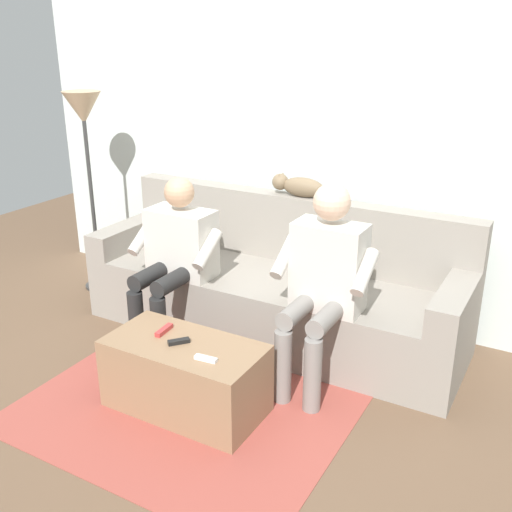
{
  "coord_description": "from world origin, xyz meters",
  "views": [
    {
      "loc": [
        -1.71,
        3.18,
        1.98
      ],
      "look_at": [
        0.0,
        0.14,
        0.64
      ],
      "focal_mm": 41.78,
      "sensor_mm": 36.0,
      "label": 1
    }
  ],
  "objects_px": {
    "person_right_seated": "(175,251)",
    "remote_red": "(164,330)",
    "couch": "(275,290)",
    "person_left_seated": "(324,276)",
    "remote_white": "(206,359)",
    "floor_lamp": "(84,124)",
    "coffee_table": "(185,376)",
    "cat_on_backrest": "(298,186)",
    "remote_black": "(179,341)"
  },
  "relations": [
    {
      "from": "person_right_seated",
      "to": "remote_red",
      "type": "xyz_separation_m",
      "value": [
        -0.35,
        0.6,
        -0.21
      ]
    },
    {
      "from": "cat_on_backrest",
      "to": "remote_white",
      "type": "height_order",
      "value": "cat_on_backrest"
    },
    {
      "from": "person_right_seated",
      "to": "remote_white",
      "type": "relative_size",
      "value": 9.12
    },
    {
      "from": "floor_lamp",
      "to": "coffee_table",
      "type": "bearing_deg",
      "value": 147.31
    },
    {
      "from": "remote_red",
      "to": "person_right_seated",
      "type": "bearing_deg",
      "value": -153.81
    },
    {
      "from": "floor_lamp",
      "to": "remote_white",
      "type": "bearing_deg",
      "value": 148.26
    },
    {
      "from": "person_right_seated",
      "to": "remote_white",
      "type": "xyz_separation_m",
      "value": [
        -0.72,
        0.73,
        -0.21
      ]
    },
    {
      "from": "remote_black",
      "to": "person_right_seated",
      "type": "bearing_deg",
      "value": 77.44
    },
    {
      "from": "cat_on_backrest",
      "to": "remote_black",
      "type": "height_order",
      "value": "cat_on_backrest"
    },
    {
      "from": "person_right_seated",
      "to": "remote_red",
      "type": "height_order",
      "value": "person_right_seated"
    },
    {
      "from": "person_left_seated",
      "to": "remote_black",
      "type": "distance_m",
      "value": 0.89
    },
    {
      "from": "coffee_table",
      "to": "person_left_seated",
      "type": "relative_size",
      "value": 0.72
    },
    {
      "from": "couch",
      "to": "floor_lamp",
      "type": "xyz_separation_m",
      "value": [
        1.6,
        0.03,
        1.01
      ]
    },
    {
      "from": "coffee_table",
      "to": "remote_black",
      "type": "height_order",
      "value": "remote_black"
    },
    {
      "from": "remote_black",
      "to": "cat_on_backrest",
      "type": "bearing_deg",
      "value": 38.16
    },
    {
      "from": "person_right_seated",
      "to": "floor_lamp",
      "type": "height_order",
      "value": "floor_lamp"
    },
    {
      "from": "coffee_table",
      "to": "cat_on_backrest",
      "type": "xyz_separation_m",
      "value": [
        -0.03,
        -1.33,
        0.78
      ]
    },
    {
      "from": "remote_red",
      "to": "remote_black",
      "type": "relative_size",
      "value": 1.19
    },
    {
      "from": "coffee_table",
      "to": "floor_lamp",
      "type": "height_order",
      "value": "floor_lamp"
    },
    {
      "from": "coffee_table",
      "to": "remote_black",
      "type": "distance_m",
      "value": 0.22
    },
    {
      "from": "remote_black",
      "to": "floor_lamp",
      "type": "distance_m",
      "value": 2.09
    },
    {
      "from": "couch",
      "to": "coffee_table",
      "type": "xyz_separation_m",
      "value": [
        0.0,
        1.05,
        -0.1
      ]
    },
    {
      "from": "cat_on_backrest",
      "to": "floor_lamp",
      "type": "height_order",
      "value": "floor_lamp"
    },
    {
      "from": "couch",
      "to": "remote_black",
      "type": "distance_m",
      "value": 1.07
    },
    {
      "from": "cat_on_backrest",
      "to": "remote_black",
      "type": "distance_m",
      "value": 1.46
    },
    {
      "from": "couch",
      "to": "cat_on_backrest",
      "type": "relative_size",
      "value": 4.82
    },
    {
      "from": "couch",
      "to": "remote_black",
      "type": "xyz_separation_m",
      "value": [
        0.02,
        1.06,
        0.11
      ]
    },
    {
      "from": "remote_red",
      "to": "couch",
      "type": "bearing_deg",
      "value": 165.95
    },
    {
      "from": "remote_white",
      "to": "couch",
      "type": "bearing_deg",
      "value": -85.51
    },
    {
      "from": "couch",
      "to": "remote_red",
      "type": "xyz_separation_m",
      "value": [
        0.17,
        1.0,
        0.11
      ]
    },
    {
      "from": "remote_black",
      "to": "floor_lamp",
      "type": "xyz_separation_m",
      "value": [
        1.57,
        -1.04,
        0.9
      ]
    },
    {
      "from": "person_left_seated",
      "to": "remote_black",
      "type": "bearing_deg",
      "value": 50.05
    },
    {
      "from": "coffee_table",
      "to": "floor_lamp",
      "type": "relative_size",
      "value": 0.56
    },
    {
      "from": "person_left_seated",
      "to": "remote_white",
      "type": "relative_size",
      "value": 9.85
    },
    {
      "from": "person_right_seated",
      "to": "remote_white",
      "type": "bearing_deg",
      "value": 134.56
    },
    {
      "from": "person_left_seated",
      "to": "person_right_seated",
      "type": "height_order",
      "value": "person_left_seated"
    },
    {
      "from": "person_right_seated",
      "to": "remote_red",
      "type": "distance_m",
      "value": 0.72
    },
    {
      "from": "cat_on_backrest",
      "to": "floor_lamp",
      "type": "relative_size",
      "value": 0.34
    },
    {
      "from": "couch",
      "to": "person_left_seated",
      "type": "relative_size",
      "value": 2.16
    },
    {
      "from": "couch",
      "to": "remote_white",
      "type": "xyz_separation_m",
      "value": [
        -0.2,
        1.14,
        0.11
      ]
    },
    {
      "from": "couch",
      "to": "cat_on_backrest",
      "type": "bearing_deg",
      "value": -95.39
    },
    {
      "from": "person_left_seated",
      "to": "floor_lamp",
      "type": "bearing_deg",
      "value": -10.26
    },
    {
      "from": "person_right_seated",
      "to": "remote_black",
      "type": "relative_size",
      "value": 9.47
    },
    {
      "from": "remote_black",
      "to": "coffee_table",
      "type": "bearing_deg",
      "value": -23.58
    },
    {
      "from": "cat_on_backrest",
      "to": "remote_black",
      "type": "xyz_separation_m",
      "value": [
        0.05,
        1.34,
        -0.56
      ]
    },
    {
      "from": "cat_on_backrest",
      "to": "coffee_table",
      "type": "bearing_deg",
      "value": 88.87
    },
    {
      "from": "couch",
      "to": "coffee_table",
      "type": "height_order",
      "value": "couch"
    },
    {
      "from": "person_left_seated",
      "to": "remote_black",
      "type": "relative_size",
      "value": 10.22
    },
    {
      "from": "couch",
      "to": "remote_black",
      "type": "bearing_deg",
      "value": 88.69
    },
    {
      "from": "floor_lamp",
      "to": "couch",
      "type": "bearing_deg",
      "value": -179.06
    }
  ]
}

